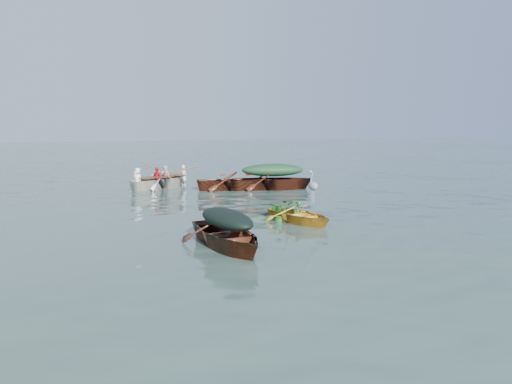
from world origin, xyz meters
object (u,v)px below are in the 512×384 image
Objects in this scene: green_tarp_boat at (273,189)px; heron at (313,191)px; dark_covered_boat at (227,248)px; rowed_boat at (162,188)px; yellow_dinghy at (299,223)px; open_wooden_boat at (235,190)px.

green_tarp_boat is 6.76m from heron.
heron is at bearing 27.72° from dark_covered_boat.
dark_covered_boat is at bearing 148.35° from rowed_boat.
open_wooden_boat reaches higher than yellow_dinghy.
open_wooden_boat is 4.72× the size of heron.
green_tarp_boat is 1.55m from open_wooden_boat.
open_wooden_boat is 6.97m from heron.
rowed_boat reaches higher than yellow_dinghy.
green_tarp_boat reaches higher than dark_covered_boat.
green_tarp_boat is at bearing -145.74° from rowed_boat.
open_wooden_boat is at bearing 63.82° from dark_covered_boat.
open_wooden_boat is 1.06× the size of rowed_boat.
dark_covered_boat is 0.82× the size of green_tarp_boat.
open_wooden_boat is at bearing -151.83° from rowed_boat.
yellow_dinghy is at bearing -174.81° from heron.
green_tarp_boat is 5.03× the size of heron.
open_wooden_boat is at bearing 90.00° from green_tarp_boat.
rowed_boat is 4.45× the size of heron.
heron is at bearing -178.88° from green_tarp_boat.
heron is (0.52, 0.19, 0.83)m from yellow_dinghy.
open_wooden_boat is at bearing 68.90° from yellow_dinghy.
heron reaches higher than rowed_boat.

